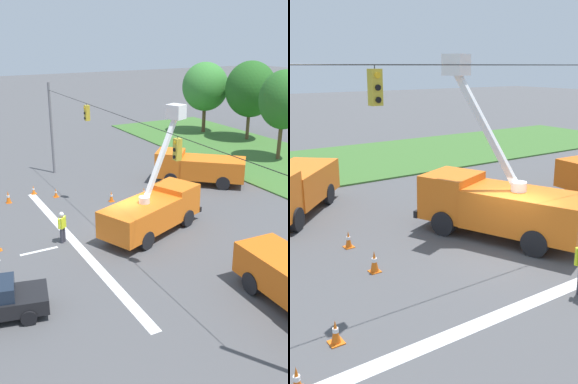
% 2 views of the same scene
% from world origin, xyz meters
% --- Properties ---
extents(ground_plane, '(200.00, 200.00, 0.00)m').
position_xyz_m(ground_plane, '(0.00, 0.00, 0.00)').
color(ground_plane, '#4C4C4F').
extents(grass_verge, '(56.00, 12.00, 0.10)m').
position_xyz_m(grass_verge, '(0.00, 18.00, 0.05)').
color(grass_verge, '#3D6B2D').
rests_on(grass_verge, ground).
extents(signal_gantry, '(26.20, 0.33, 7.20)m').
position_xyz_m(signal_gantry, '(-0.00, -0.00, 4.25)').
color(signal_gantry, slate).
rests_on(signal_gantry, ground).
extents(utility_truck_bucket_lift, '(4.74, 7.09, 7.01)m').
position_xyz_m(utility_truck_bucket_lift, '(0.72, 1.43, 1.41)').
color(utility_truck_bucket_lift, orange).
rests_on(utility_truck_bucket_lift, ground).
extents(traffic_cone_foreground_right, '(0.36, 0.36, 0.64)m').
position_xyz_m(traffic_cone_foreground_right, '(-8.79, -2.87, 0.31)').
color(traffic_cone_foreground_right, orange).
rests_on(traffic_cone_foreground_right, ground).
extents(traffic_cone_mid_left, '(0.36, 0.36, 0.65)m').
position_xyz_m(traffic_cone_mid_left, '(-4.65, 3.73, 0.31)').
color(traffic_cone_mid_left, orange).
rests_on(traffic_cone_mid_left, ground).
extents(traffic_cone_mid_right, '(0.36, 0.36, 0.63)m').
position_xyz_m(traffic_cone_mid_right, '(-7.44, -1.69, 0.30)').
color(traffic_cone_mid_right, orange).
rests_on(traffic_cone_mid_right, ground).
extents(traffic_cone_far_right, '(0.36, 0.36, 0.74)m').
position_xyz_m(traffic_cone_far_right, '(-4.81, 1.32, 0.37)').
color(traffic_cone_far_right, orange).
rests_on(traffic_cone_far_right, ground).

